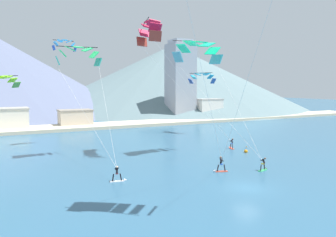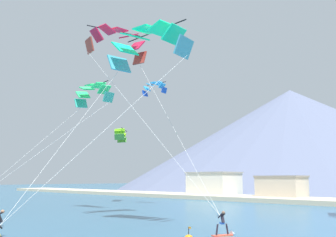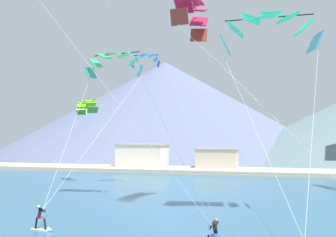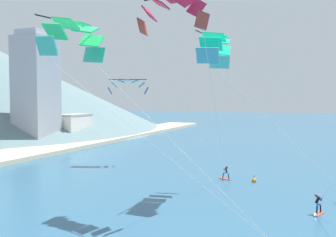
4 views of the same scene
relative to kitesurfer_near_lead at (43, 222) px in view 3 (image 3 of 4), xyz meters
name	(u,v)px [view 3 (image 3 of 4)]	position (x,y,z in m)	size (l,w,h in m)	color
kitesurfer_near_lead	(43,222)	(0.00, 0.00, 0.00)	(1.79, 0.76, 1.77)	white
parafoil_kite_near_lead	(114,62)	(-0.80, 13.73, 13.54)	(6.23, 14.64, 13.86)	#33B49D
parafoil_kite_near_trail	(270,28)	(14.87, 8.39, 14.42)	(7.95, 13.41, 14.94)	#42A1B7
parafoil_kite_far_left	(193,14)	(8.23, 10.34, 16.80)	(14.59, 6.57, 17.37)	#9E3429
parafoil_kite_distant_high_outer	(87,106)	(-9.90, 25.36, 10.21)	(4.86, 4.73, 1.95)	#4D9639
parafoil_kite_distant_low_drift	(145,59)	(-0.80, 24.10, 16.08)	(3.90, 1.50, 1.79)	#1441B3
shoreline_strip	(242,171)	(10.25, 45.22, -0.18)	(180.00, 10.00, 0.70)	beige
shore_building_harbour_front	(143,156)	(-9.56, 48.99, 1.97)	(9.55, 6.90, 5.00)	silver
shore_building_quay_east	(217,160)	(5.44, 48.20, 1.58)	(7.78, 5.19, 4.20)	beige
mountain_peak_central_summit	(165,108)	(-21.11, 108.11, 16.43)	(118.26, 118.26, 33.93)	slate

